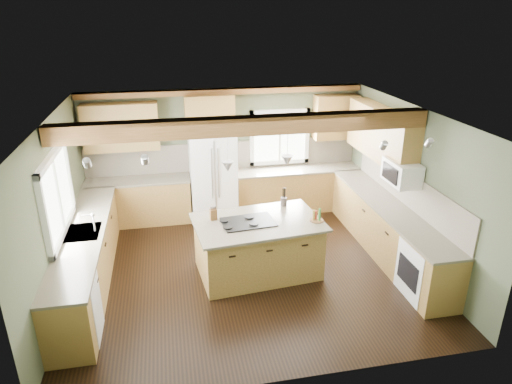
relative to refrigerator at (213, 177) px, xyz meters
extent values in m
plane|color=black|center=(0.30, -2.12, -0.90)|extent=(5.60, 5.60, 0.00)
plane|color=silver|center=(0.30, -2.12, 1.70)|extent=(5.60, 5.60, 0.00)
plane|color=#4B553C|center=(0.30, 0.38, 0.40)|extent=(5.60, 0.00, 5.60)
plane|color=#4B553C|center=(-2.50, -2.12, 0.40)|extent=(0.00, 5.00, 5.00)
plane|color=#4B553C|center=(3.10, -2.12, 0.40)|extent=(0.00, 5.00, 5.00)
cube|color=#4E3216|center=(0.30, -2.23, 1.57)|extent=(5.55, 0.26, 0.26)
cube|color=#4E3216|center=(0.30, 0.28, 1.64)|extent=(5.55, 0.20, 0.10)
cube|color=brown|center=(0.30, 0.36, 0.31)|extent=(5.58, 0.03, 0.58)
cube|color=brown|center=(3.08, -2.07, 0.31)|extent=(0.03, 3.70, 0.58)
cube|color=brown|center=(-1.49, 0.08, -0.46)|extent=(2.02, 0.60, 0.88)
cube|color=brown|center=(-1.49, 0.08, 0.00)|extent=(2.06, 0.64, 0.04)
cube|color=brown|center=(1.79, 0.08, -0.46)|extent=(2.62, 0.60, 0.88)
cube|color=brown|center=(1.79, 0.08, 0.00)|extent=(2.66, 0.64, 0.04)
cube|color=brown|center=(-2.20, -2.07, -0.46)|extent=(0.60, 3.70, 0.88)
cube|color=brown|center=(-2.20, -2.07, 0.00)|extent=(0.64, 3.74, 0.04)
cube|color=brown|center=(2.80, -2.07, -0.46)|extent=(0.60, 3.70, 0.88)
cube|color=brown|center=(2.80, -2.07, 0.00)|extent=(0.64, 3.74, 0.04)
cube|color=brown|center=(-1.69, 0.21, 1.05)|extent=(1.40, 0.35, 0.90)
cube|color=brown|center=(0.00, 0.21, 1.25)|extent=(0.96, 0.35, 0.70)
cube|color=brown|center=(2.92, -1.22, 1.05)|extent=(0.35, 2.20, 0.90)
cube|color=brown|center=(2.60, 0.21, 1.05)|extent=(0.90, 0.35, 0.90)
cube|color=white|center=(-2.48, -2.07, 0.65)|extent=(0.04, 1.60, 1.05)
cube|color=white|center=(1.45, 0.36, 0.65)|extent=(1.10, 0.04, 1.00)
cube|color=#262628|center=(-2.20, -2.07, 0.01)|extent=(0.50, 0.65, 0.03)
cylinder|color=#B2B2B7|center=(-2.02, -2.07, 0.15)|extent=(0.02, 0.02, 0.28)
cube|color=white|center=(-2.19, -3.37, -0.47)|extent=(0.60, 0.60, 0.84)
cube|color=white|center=(2.79, -3.37, -0.47)|extent=(0.60, 0.72, 0.84)
cube|color=white|center=(2.88, -2.17, 0.65)|extent=(0.40, 0.70, 0.38)
cone|color=#B2B2B7|center=(0.00, -2.27, 0.98)|extent=(0.18, 0.18, 0.16)
cone|color=#B2B2B7|center=(0.93, -2.18, 0.98)|extent=(0.18, 0.18, 0.16)
cube|color=white|center=(0.00, 0.00, 0.00)|extent=(0.90, 0.74, 1.80)
cube|color=brown|center=(0.46, -2.23, -0.46)|extent=(1.97, 1.33, 0.88)
cube|color=brown|center=(0.46, -2.23, 0.00)|extent=(2.11, 1.46, 0.04)
cube|color=black|center=(0.31, -2.24, 0.03)|extent=(0.86, 0.62, 0.02)
cube|color=brown|center=(-0.22, -2.03, 0.11)|extent=(0.12, 0.10, 0.18)
cylinder|color=#3A312E|center=(1.02, -1.71, 0.09)|extent=(0.13, 0.13, 0.15)
camera|label=1|loc=(-0.84, -8.59, 3.16)|focal=32.00mm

